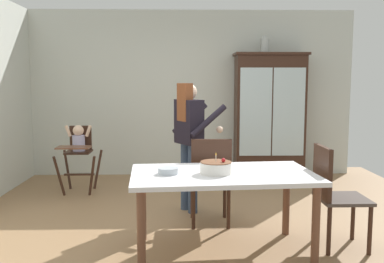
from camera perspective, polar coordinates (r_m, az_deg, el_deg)
ground_plane at (r=4.59m, az=0.47°, el=-12.91°), size 6.24×6.24×0.00m
wall_back at (r=6.95m, az=-0.22°, el=5.16°), size 5.32×0.06×2.70m
china_cabinet at (r=6.85m, az=10.46°, el=2.13°), size 1.15×0.48×2.00m
ceramic_vase at (r=6.84m, az=9.84°, el=11.47°), size 0.13×0.13×0.27m
high_chair_with_toddler at (r=6.06m, az=-15.16°, el=-1.93°), size 0.58×0.68×0.95m
adult_person at (r=4.94m, az=-0.35°, el=0.06°), size 0.66×0.66×1.53m
dining_table at (r=3.80m, az=4.18°, el=-6.86°), size 1.70×1.06×0.74m
birthday_cake at (r=3.72m, az=3.27°, el=-4.91°), size 0.28×0.28×0.19m
serving_bowl at (r=3.71m, az=-3.26°, el=-5.36°), size 0.18×0.18×0.05m
dining_chair_far_side at (r=4.48m, az=2.54°, el=-6.01°), size 0.44×0.44×0.96m
dining_chair_right_end at (r=4.13m, az=18.51°, el=-7.46°), size 0.44×0.44×0.96m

